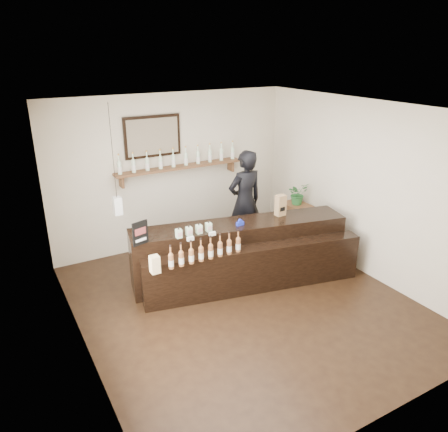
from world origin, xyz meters
TOP-DOWN VIEW (x-y plane):
  - ground at (0.00, 0.00)m, footprint 5.00×5.00m
  - room_shell at (0.00, 0.00)m, footprint 5.00×5.00m
  - back_wall_decor at (-0.16, 2.37)m, footprint 2.66×0.96m
  - counter at (0.34, 0.57)m, footprint 3.47×1.61m
  - promo_sign at (-1.26, 0.70)m, footprint 0.24×0.09m
  - paper_bag at (1.09, 0.66)m, footprint 0.16×0.13m
  - tape_dispenser at (0.30, 0.61)m, footprint 0.13×0.06m
  - side_cabinet at (2.00, 1.34)m, footprint 0.43×0.56m
  - potted_plant at (2.00, 1.34)m, footprint 0.38×0.33m
  - shopkeeper at (0.98, 1.55)m, footprint 0.80×0.54m

SIDE VIEW (x-z plane):
  - ground at x=0.00m, z-range 0.00..0.00m
  - side_cabinet at x=2.00m, z-range 0.00..0.78m
  - counter at x=0.34m, z-range -0.11..1.01m
  - potted_plant at x=2.00m, z-range 0.78..1.19m
  - tape_dispenser at x=0.30m, z-range 0.94..1.05m
  - shopkeeper at x=0.98m, z-range 0.00..2.12m
  - paper_bag at x=1.09m, z-range 0.96..1.30m
  - promo_sign at x=-1.26m, z-range 0.96..1.30m
  - room_shell at x=0.00m, z-range -0.80..4.20m
  - back_wall_decor at x=-0.16m, z-range 0.91..2.60m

